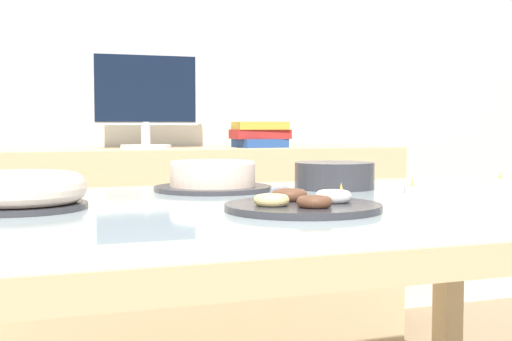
{
  "coord_description": "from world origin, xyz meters",
  "views": [
    {
      "loc": [
        -0.62,
        -1.48,
        0.92
      ],
      "look_at": [
        -0.04,
        0.11,
        0.81
      ],
      "focal_mm": 50.0,
      "sensor_mm": 36.0,
      "label": 1
    }
  ],
  "objects_px": {
    "pastry_platter": "(303,205)",
    "plate_stack": "(334,175)",
    "cake_chocolate_round": "(213,177)",
    "tealight_right_edge": "(500,181)",
    "tealight_centre": "(412,188)",
    "book_stack": "(260,134)",
    "cake_golden_bundt": "(17,191)",
    "computer_monitor": "(146,101)",
    "tealight_near_cakes": "(341,195)"
  },
  "relations": [
    {
      "from": "computer_monitor",
      "to": "cake_golden_bundt",
      "type": "xyz_separation_m",
      "value": [
        -0.53,
        -1.29,
        -0.23
      ]
    },
    {
      "from": "pastry_platter",
      "to": "plate_stack",
      "type": "distance_m",
      "value": 0.5
    },
    {
      "from": "plate_stack",
      "to": "tealight_centre",
      "type": "distance_m",
      "value": 0.21
    },
    {
      "from": "cake_golden_bundt",
      "to": "tealight_centre",
      "type": "xyz_separation_m",
      "value": [
        0.93,
        0.03,
        -0.03
      ]
    },
    {
      "from": "computer_monitor",
      "to": "cake_golden_bundt",
      "type": "relative_size",
      "value": 1.54
    },
    {
      "from": "cake_chocolate_round",
      "to": "tealight_right_edge",
      "type": "bearing_deg",
      "value": -7.7
    },
    {
      "from": "cake_golden_bundt",
      "to": "tealight_right_edge",
      "type": "distance_m",
      "value": 1.3
    },
    {
      "from": "pastry_platter",
      "to": "tealight_centre",
      "type": "relative_size",
      "value": 7.75
    },
    {
      "from": "cake_chocolate_round",
      "to": "tealight_near_cakes",
      "type": "distance_m",
      "value": 0.37
    },
    {
      "from": "book_stack",
      "to": "tealight_right_edge",
      "type": "bearing_deg",
      "value": -76.1
    },
    {
      "from": "tealight_near_cakes",
      "to": "tealight_centre",
      "type": "bearing_deg",
      "value": 17.87
    },
    {
      "from": "book_stack",
      "to": "tealight_right_edge",
      "type": "relative_size",
      "value": 6.02
    },
    {
      "from": "cake_chocolate_round",
      "to": "cake_golden_bundt",
      "type": "bearing_deg",
      "value": -152.65
    },
    {
      "from": "book_stack",
      "to": "cake_chocolate_round",
      "type": "bearing_deg",
      "value": -116.66
    },
    {
      "from": "cake_chocolate_round",
      "to": "cake_golden_bundt",
      "type": "distance_m",
      "value": 0.54
    },
    {
      "from": "plate_stack",
      "to": "pastry_platter",
      "type": "bearing_deg",
      "value": -123.79
    },
    {
      "from": "tealight_right_edge",
      "to": "computer_monitor",
      "type": "bearing_deg",
      "value": 123.63
    },
    {
      "from": "book_stack",
      "to": "cake_chocolate_round",
      "type": "height_order",
      "value": "book_stack"
    },
    {
      "from": "cake_golden_bundt",
      "to": "book_stack",
      "type": "bearing_deg",
      "value": 52.11
    },
    {
      "from": "pastry_platter",
      "to": "tealight_centre",
      "type": "xyz_separation_m",
      "value": [
        0.41,
        0.25,
        -0.0
      ]
    },
    {
      "from": "computer_monitor",
      "to": "plate_stack",
      "type": "distance_m",
      "value": 1.16
    },
    {
      "from": "tealight_centre",
      "to": "tealight_near_cakes",
      "type": "bearing_deg",
      "value": -162.13
    },
    {
      "from": "cake_golden_bundt",
      "to": "tealight_near_cakes",
      "type": "bearing_deg",
      "value": -4.04
    },
    {
      "from": "tealight_right_edge",
      "to": "cake_golden_bundt",
      "type": "bearing_deg",
      "value": -173.81
    },
    {
      "from": "tealight_right_edge",
      "to": "pastry_platter",
      "type": "bearing_deg",
      "value": -154.83
    },
    {
      "from": "cake_golden_bundt",
      "to": "tealight_near_cakes",
      "type": "xyz_separation_m",
      "value": [
        0.7,
        -0.05,
        -0.03
      ]
    },
    {
      "from": "plate_stack",
      "to": "cake_golden_bundt",
      "type": "bearing_deg",
      "value": -166.54
    },
    {
      "from": "plate_stack",
      "to": "tealight_centre",
      "type": "height_order",
      "value": "plate_stack"
    },
    {
      "from": "tealight_right_edge",
      "to": "cake_chocolate_round",
      "type": "bearing_deg",
      "value": 172.3
    },
    {
      "from": "book_stack",
      "to": "tealight_near_cakes",
      "type": "xyz_separation_m",
      "value": [
        -0.31,
        -1.35,
        -0.12
      ]
    },
    {
      "from": "plate_stack",
      "to": "cake_chocolate_round",
      "type": "bearing_deg",
      "value": 169.62
    },
    {
      "from": "plate_stack",
      "to": "tealight_near_cakes",
      "type": "xyz_separation_m",
      "value": [
        -0.1,
        -0.24,
        -0.02
      ]
    },
    {
      "from": "tealight_centre",
      "to": "cake_chocolate_round",
      "type": "bearing_deg",
      "value": 153.67
    },
    {
      "from": "cake_chocolate_round",
      "to": "tealight_right_edge",
      "type": "height_order",
      "value": "cake_chocolate_round"
    },
    {
      "from": "plate_stack",
      "to": "tealight_near_cakes",
      "type": "relative_size",
      "value": 5.25
    },
    {
      "from": "plate_stack",
      "to": "computer_monitor",
      "type": "bearing_deg",
      "value": 104.0
    },
    {
      "from": "tealight_near_cakes",
      "to": "pastry_platter",
      "type": "bearing_deg",
      "value": -135.1
    },
    {
      "from": "cake_golden_bundt",
      "to": "tealight_right_edge",
      "type": "height_order",
      "value": "cake_golden_bundt"
    },
    {
      "from": "cake_chocolate_round",
      "to": "tealight_right_edge",
      "type": "xyz_separation_m",
      "value": [
        0.81,
        -0.11,
        -0.02
      ]
    },
    {
      "from": "tealight_near_cakes",
      "to": "computer_monitor",
      "type": "bearing_deg",
      "value": 97.25
    },
    {
      "from": "tealight_near_cakes",
      "to": "tealight_right_edge",
      "type": "height_order",
      "value": "same"
    },
    {
      "from": "computer_monitor",
      "to": "tealight_centre",
      "type": "xyz_separation_m",
      "value": [
        0.41,
        -1.27,
        -0.25
      ]
    },
    {
      "from": "plate_stack",
      "to": "book_stack",
      "type": "bearing_deg",
      "value": 79.38
    },
    {
      "from": "pastry_platter",
      "to": "tealight_near_cakes",
      "type": "bearing_deg",
      "value": 44.9
    },
    {
      "from": "tealight_near_cakes",
      "to": "plate_stack",
      "type": "bearing_deg",
      "value": 66.69
    },
    {
      "from": "book_stack",
      "to": "cake_golden_bundt",
      "type": "xyz_separation_m",
      "value": [
        -1.01,
        -1.3,
        -0.09
      ]
    },
    {
      "from": "computer_monitor",
      "to": "pastry_platter",
      "type": "xyz_separation_m",
      "value": [
        -0.0,
        -1.52,
        -0.25
      ]
    },
    {
      "from": "cake_chocolate_round",
      "to": "pastry_platter",
      "type": "bearing_deg",
      "value": -84.92
    },
    {
      "from": "pastry_platter",
      "to": "tealight_near_cakes",
      "type": "distance_m",
      "value": 0.24
    },
    {
      "from": "computer_monitor",
      "to": "tealight_right_edge",
      "type": "height_order",
      "value": "computer_monitor"
    }
  ]
}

